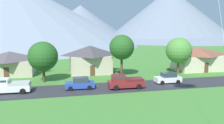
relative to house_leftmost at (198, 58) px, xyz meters
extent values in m
cube|color=#2D2D33|center=(-21.32, -10.28, -2.52)|extent=(160.00, 6.31, 0.08)
cone|color=slate|center=(-11.76, 139.31, 10.91)|extent=(77.12, 77.12, 26.94)
cone|color=slate|center=(48.62, 110.09, 16.00)|extent=(92.94, 92.94, 37.12)
cone|color=slate|center=(51.41, 112.68, 7.53)|extent=(109.11, 109.11, 20.18)
cone|color=gray|center=(-56.24, 87.39, 15.77)|extent=(138.98, 138.98, 36.65)
cube|color=beige|center=(0.00, 0.00, -0.96)|extent=(9.57, 6.21, 3.19)
pyramid|color=brown|center=(0.00, 0.00, 1.51)|extent=(10.34, 6.70, 1.75)
cube|color=brown|center=(0.00, -3.12, -1.56)|extent=(0.90, 0.06, 2.00)
cube|color=beige|center=(-22.70, 2.37, -0.81)|extent=(7.82, 6.95, 3.51)
pyramid|color=#474247|center=(-22.70, 2.37, 1.91)|extent=(8.45, 7.51, 1.93)
cube|color=brown|center=(-22.70, -1.13, -1.56)|extent=(0.90, 0.06, 2.00)
cube|color=beige|center=(-37.85, 3.62, -1.11)|extent=(8.59, 7.18, 2.89)
pyramid|color=#564C51|center=(-37.85, 3.62, 1.13)|extent=(9.28, 7.75, 1.59)
cube|color=brown|center=(-37.85, 0.01, -1.56)|extent=(0.90, 0.06, 2.00)
cylinder|color=#4C3823|center=(-31.24, -4.27, -1.32)|extent=(0.44, 0.44, 2.48)
sphere|color=#23561E|center=(-31.24, -4.27, 1.74)|extent=(4.85, 4.85, 4.85)
cylinder|color=#4C3823|center=(-17.56, -2.89, -0.70)|extent=(0.44, 0.44, 3.72)
sphere|color=#23561E|center=(-17.56, -2.89, 2.86)|extent=(4.54, 4.54, 4.54)
cylinder|color=brown|center=(-6.02, -2.67, -1.21)|extent=(0.44, 0.44, 2.71)
sphere|color=#4C8938|center=(-6.02, -2.67, 2.02)|extent=(5.00, 5.00, 5.00)
cube|color=#2847A8|center=(-25.89, -10.12, -1.88)|extent=(4.24, 1.90, 0.80)
cube|color=#2D3847|center=(-25.74, -10.12, -1.14)|extent=(2.24, 1.64, 0.68)
cylinder|color=black|center=(-27.26, -11.00, -2.16)|extent=(0.65, 0.26, 0.64)
cylinder|color=black|center=(-27.22, -9.17, -2.16)|extent=(0.65, 0.26, 0.64)
cylinder|color=black|center=(-24.57, -11.07, -2.16)|extent=(0.65, 0.26, 0.64)
cylinder|color=black|center=(-24.52, -9.23, -2.16)|extent=(0.65, 0.26, 0.64)
cube|color=white|center=(-11.72, -9.67, -1.88)|extent=(4.21, 1.83, 0.80)
cube|color=#2D3847|center=(-11.57, -9.67, -1.14)|extent=(2.21, 1.60, 0.68)
cylinder|color=black|center=(-13.08, -10.58, -2.16)|extent=(0.64, 0.25, 0.64)
cylinder|color=black|center=(-13.06, -8.74, -2.16)|extent=(0.64, 0.25, 0.64)
cylinder|color=black|center=(-10.38, -10.60, -2.16)|extent=(0.64, 0.25, 0.64)
cylinder|color=black|center=(-10.36, -8.76, -2.16)|extent=(0.64, 0.25, 0.64)
cube|color=maroon|center=(-19.22, -11.29, -1.80)|extent=(5.24, 2.11, 0.84)
cube|color=maroon|center=(-20.32, -11.27, -0.93)|extent=(1.94, 1.88, 0.90)
cube|color=#2D3847|center=(-20.32, -11.27, -0.66)|extent=(1.65, 1.91, 0.28)
cube|color=maroon|center=(-18.07, -11.32, -1.20)|extent=(2.74, 2.02, 0.36)
cylinder|color=black|center=(-20.94, -12.28, -2.10)|extent=(0.77, 0.30, 0.76)
cylinder|color=black|center=(-20.90, -10.24, -2.10)|extent=(0.77, 0.30, 0.76)
cylinder|color=black|center=(-17.54, -12.35, -2.10)|extent=(0.77, 0.30, 0.76)
cylinder|color=black|center=(-17.50, -10.31, -2.10)|extent=(0.77, 0.30, 0.76)
cube|color=white|center=(-35.24, -10.10, -1.80)|extent=(5.26, 2.15, 0.84)
cube|color=white|center=(-36.34, -10.06, -0.93)|extent=(1.95, 1.90, 0.90)
cube|color=#2D3847|center=(-36.34, -10.06, -0.66)|extent=(1.67, 1.93, 0.28)
cube|color=#B7B7B7|center=(-34.09, -10.13, -1.20)|extent=(2.76, 2.04, 0.36)
cylinder|color=black|center=(-36.91, -9.03, -2.10)|extent=(0.77, 0.30, 0.76)
cylinder|color=black|center=(-33.57, -11.17, -2.10)|extent=(0.77, 0.30, 0.76)
cylinder|color=black|center=(-33.51, -9.13, -2.10)|extent=(0.77, 0.30, 0.76)
cylinder|color=silver|center=(-18.29, -29.46, 7.44)|extent=(0.70, 4.27, 16.89)
camera|label=1|loc=(-28.56, -42.67, 6.21)|focal=36.55mm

